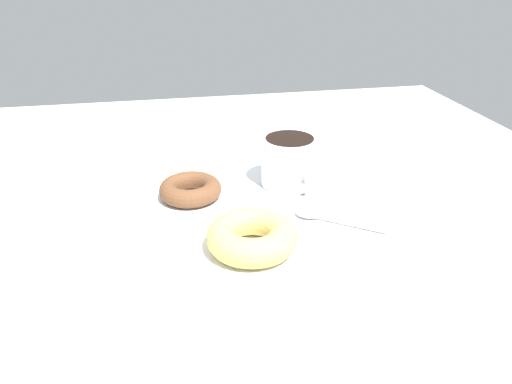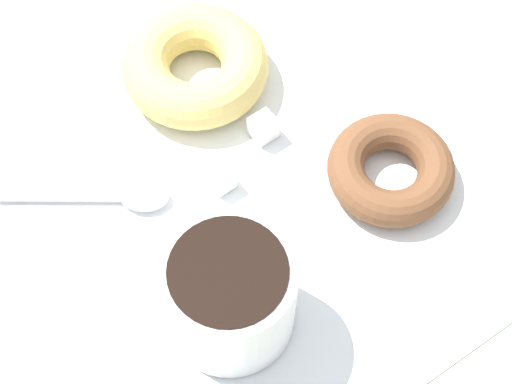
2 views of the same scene
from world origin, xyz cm
name	(u,v)px [view 2 (image 2 of 2)]	position (x,y,z in cm)	size (l,w,h in cm)	color
ground_plane	(270,228)	(0.00, 0.00, -1.00)	(120.00, 120.00, 2.00)	beige
napkin	(256,206)	(-1.64, -0.11, 0.15)	(35.34, 35.34, 0.30)	white
coffee_cup	(227,292)	(4.27, -6.77, 4.39)	(11.74, 8.87, 7.90)	white
donut_near_cup	(391,169)	(2.47, 9.36, 1.71)	(9.58, 9.58, 2.81)	brown
donut_far	(195,66)	(-13.79, 2.79, 2.19)	(11.69, 11.69, 3.78)	#E5C66B
spoon	(120,198)	(-7.94, -8.07, 0.70)	(9.07, 11.56, 0.90)	silver
sugar_cube	(222,179)	(-4.56, -1.17, 1.14)	(1.68, 1.68, 1.68)	white
sugar_cube_extra	(263,127)	(-6.42, 4.09, 1.23)	(1.86, 1.86, 1.86)	white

